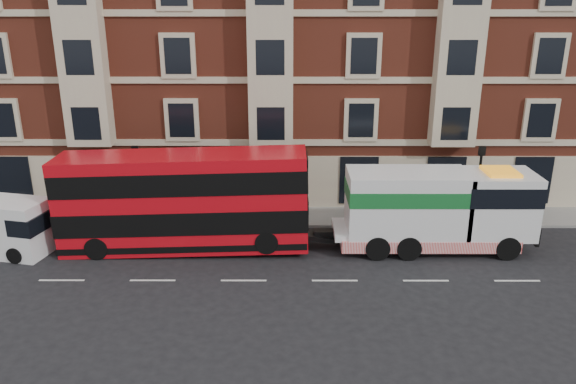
% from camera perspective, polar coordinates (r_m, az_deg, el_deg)
% --- Properties ---
extents(ground, '(120.00, 120.00, 0.00)m').
position_cam_1_polar(ground, '(24.98, -4.53, -8.96)').
color(ground, black).
rests_on(ground, ground).
extents(sidewalk, '(90.00, 3.00, 0.15)m').
position_cam_1_polar(sidewalk, '(31.75, -3.49, -2.48)').
color(sidewalk, slate).
rests_on(sidewalk, ground).
extents(victorian_terrace, '(45.00, 12.00, 20.40)m').
position_cam_1_polar(victorian_terrace, '(37.05, -2.29, 16.49)').
color(victorian_terrace, brown).
rests_on(victorian_terrace, ground).
extents(lamp_post_west, '(0.35, 0.15, 4.35)m').
position_cam_1_polar(lamp_post_west, '(30.65, -15.01, 1.24)').
color(lamp_post_west, black).
rests_on(lamp_post_west, sidewalk).
extents(lamp_post_east, '(0.35, 0.15, 4.35)m').
position_cam_1_polar(lamp_post_east, '(31.24, 18.80, 1.20)').
color(lamp_post_east, black).
rests_on(lamp_post_east, sidewalk).
extents(double_decker_bus, '(11.89, 2.73, 4.81)m').
position_cam_1_polar(double_decker_bus, '(27.42, -10.56, -0.80)').
color(double_decker_bus, red).
rests_on(double_decker_bus, ground).
extents(tow_truck, '(9.52, 2.81, 3.97)m').
position_cam_1_polar(tow_truck, '(27.98, 14.57, -1.66)').
color(tow_truck, silver).
rests_on(tow_truck, ground).
extents(pedestrian, '(0.73, 0.70, 1.68)m').
position_cam_1_polar(pedestrian, '(33.80, -26.97, -1.60)').
color(pedestrian, '#1C1932').
rests_on(pedestrian, sidewalk).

